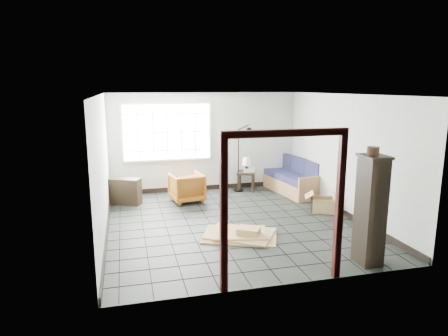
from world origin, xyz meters
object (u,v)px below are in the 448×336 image
object	(u,v)px
futon_sofa	(293,179)
side_table	(246,175)
armchair	(187,186)
tall_shelf	(371,209)

from	to	relation	value
futon_sofa	side_table	bearing A→B (deg)	152.21
side_table	futon_sofa	bearing A→B (deg)	-19.80
armchair	tall_shelf	size ratio (longest dim) A/B	0.44
futon_sofa	armchair	bearing A→B (deg)	176.66
futon_sofa	tall_shelf	bearing A→B (deg)	-106.32
futon_sofa	side_table	world-z (taller)	futon_sofa
futon_sofa	tall_shelf	xyz separation A→B (m)	(-0.64, -4.38, 0.56)
side_table	tall_shelf	size ratio (longest dim) A/B	0.35
side_table	tall_shelf	xyz separation A→B (m)	(0.52, -4.80, 0.46)
tall_shelf	side_table	bearing A→B (deg)	98.23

